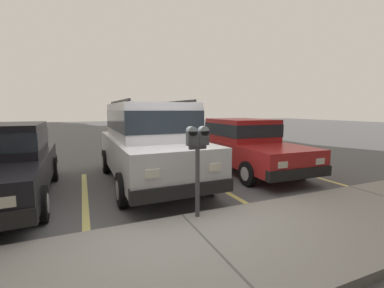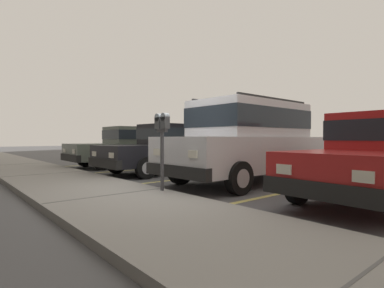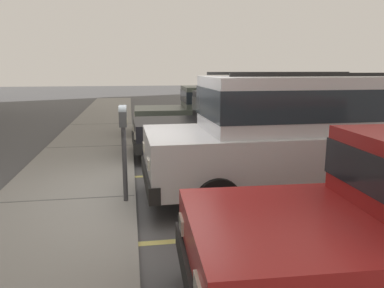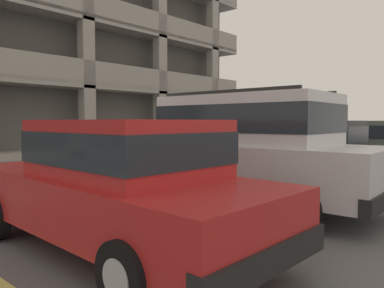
# 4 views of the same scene
# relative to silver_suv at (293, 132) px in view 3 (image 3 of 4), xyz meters

# --- Properties ---
(ground_plane) EXTENTS (80.00, 80.00, 0.10)m
(ground_plane) POSITION_rel_silver_suv_xyz_m (0.09, 2.35, -1.14)
(ground_plane) COLOR #565659
(sidewalk) EXTENTS (40.00, 2.20, 0.12)m
(sidewalk) POSITION_rel_silver_suv_xyz_m (0.09, 3.65, -1.03)
(sidewalk) COLOR gray
(sidewalk) RESTS_ON ground_plane
(parking_stall_lines) EXTENTS (11.73, 4.80, 0.01)m
(parking_stall_lines) POSITION_rel_silver_suv_xyz_m (1.54, 0.95, -1.08)
(parking_stall_lines) COLOR #DBD16B
(parking_stall_lines) RESTS_ON ground_plane
(silver_suv) EXTENTS (2.08, 4.81, 2.03)m
(silver_suv) POSITION_rel_silver_suv_xyz_m (0.00, 0.00, 0.00)
(silver_suv) COLOR silver
(silver_suv) RESTS_ON ground_plane
(dark_hatchback) EXTENTS (1.92, 4.52, 1.54)m
(dark_hatchback) POSITION_rel_silver_suv_xyz_m (3.05, 0.21, -0.27)
(dark_hatchback) COLOR black
(dark_hatchback) RESTS_ON ground_plane
(blue_coupe) EXTENTS (1.89, 4.51, 1.54)m
(blue_coupe) POSITION_rel_silver_suv_xyz_m (5.86, 0.16, -0.27)
(blue_coupe) COLOR #5B665B
(blue_coupe) RESTS_ON ground_plane
(parking_meter_near) EXTENTS (0.35, 0.12, 1.45)m
(parking_meter_near) POSITION_rel_silver_suv_xyz_m (-0.11, 2.70, 0.11)
(parking_meter_near) COLOR #47474C
(parking_meter_near) RESTS_ON sidewalk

